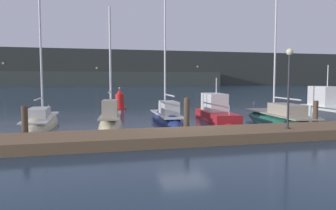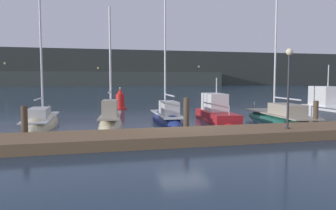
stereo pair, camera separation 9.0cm
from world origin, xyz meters
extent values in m
plane|color=#1E3347|center=(0.00, 0.00, 0.00)|extent=(400.00, 400.00, 0.00)
cube|color=brown|center=(0.00, -2.12, 0.23)|extent=(39.73, 2.80, 0.45)
cylinder|color=#4C3D2D|center=(-7.49, -0.47, 0.79)|extent=(0.28, 0.28, 1.59)
cylinder|color=#4C3D2D|center=(0.00, -0.47, 0.92)|extent=(0.28, 0.28, 1.84)
cylinder|color=#4C3D2D|center=(7.49, -0.47, 0.79)|extent=(0.28, 0.28, 1.58)
ellipsoid|color=beige|center=(-7.44, 4.74, 0.00)|extent=(1.93, 7.13, 1.66)
cube|color=silver|center=(-7.44, 4.74, 0.50)|extent=(1.62, 5.99, 0.08)
cube|color=silver|center=(-7.46, 3.89, 0.83)|extent=(1.10, 2.29, 0.58)
cylinder|color=silver|center=(-7.42, 5.31, 4.67)|extent=(0.12, 0.12, 8.35)
cylinder|color=silver|center=(-7.46, 3.93, 1.65)|extent=(0.17, 2.75, 0.09)
cylinder|color=silver|center=(-7.34, 8.00, 0.75)|extent=(0.04, 0.04, 0.50)
ellipsoid|color=beige|center=(-3.48, 2.96, 0.00)|extent=(1.99, 5.57, 1.42)
cube|color=#A39984|center=(-3.48, 2.96, 0.70)|extent=(1.67, 4.68, 0.08)
cube|color=#A39984|center=(-3.56, 2.32, 1.18)|extent=(1.01, 1.83, 0.88)
cylinder|color=silver|center=(-3.42, 3.40, 3.79)|extent=(0.12, 0.12, 6.19)
cylinder|color=silver|center=(-3.55, 2.37, 2.06)|extent=(0.34, 2.06, 0.09)
cylinder|color=silver|center=(-3.17, 5.45, 0.95)|extent=(0.04, 0.04, 0.50)
ellipsoid|color=navy|center=(0.19, 4.41, 0.00)|extent=(1.88, 6.50, 1.55)
cube|color=silver|center=(0.19, 4.41, 0.53)|extent=(1.58, 5.46, 0.08)
cube|color=silver|center=(0.15, 3.64, 0.99)|extent=(1.04, 2.10, 0.83)
cylinder|color=silver|center=(0.22, 4.92, 5.14)|extent=(0.12, 0.12, 9.22)
cylinder|color=silver|center=(0.15, 3.52, 1.78)|extent=(0.23, 2.82, 0.09)
cylinder|color=silver|center=(0.34, 7.36, 0.78)|extent=(0.04, 0.04, 0.50)
ellipsoid|color=red|center=(3.54, 4.14, 0.00)|extent=(2.27, 5.97, 0.94)
cube|color=red|center=(3.54, 4.14, 0.32)|extent=(2.08, 5.38, 0.64)
cube|color=silver|center=(3.60, 4.73, 1.23)|extent=(1.41, 2.67, 1.17)
cube|color=black|center=(3.71, 5.89, 1.40)|extent=(1.05, 0.34, 0.52)
cylinder|color=silver|center=(3.55, 4.26, 2.33)|extent=(0.07, 0.07, 1.05)
cylinder|color=silver|center=(3.31, 1.70, 0.94)|extent=(0.04, 0.04, 0.60)
ellipsoid|color=#195647|center=(7.36, 2.89, 0.00)|extent=(2.84, 8.57, 1.15)
cube|color=#A39984|center=(7.36, 2.89, 0.53)|extent=(2.38, 7.20, 0.08)
cube|color=#A39984|center=(7.27, 1.88, 0.90)|extent=(1.49, 2.80, 0.66)
cylinder|color=silver|center=(7.42, 3.56, 5.88)|extent=(0.12, 0.12, 10.70)
cylinder|color=silver|center=(7.27, 1.94, 1.56)|extent=(0.38, 3.24, 0.09)
cylinder|color=silver|center=(7.71, 6.74, 0.78)|extent=(0.04, 0.04, 0.50)
ellipsoid|color=white|center=(11.46, 3.29, 0.00)|extent=(2.48, 5.49, 1.07)
cube|color=white|center=(11.46, 3.29, 0.44)|extent=(2.27, 4.94, 0.88)
cube|color=silver|center=(11.55, 3.81, 1.57)|extent=(1.49, 2.48, 1.39)
cube|color=black|center=(11.71, 4.86, 1.78)|extent=(1.03, 0.42, 0.62)
cylinder|color=silver|center=(11.48, 3.39, 3.01)|extent=(0.07, 0.07, 1.49)
cylinder|color=red|center=(-1.77, 14.44, 0.08)|extent=(1.21, 1.21, 0.16)
cylinder|color=red|center=(-1.77, 14.44, 0.78)|extent=(0.81, 0.81, 1.24)
cone|color=red|center=(-1.77, 14.44, 1.65)|extent=(0.56, 0.56, 0.50)
sphere|color=#F9EAB7|center=(-1.77, 14.44, 1.95)|extent=(0.16, 0.16, 0.16)
cylinder|color=#2D2D33|center=(4.30, -2.58, 0.48)|extent=(0.24, 0.24, 0.06)
cylinder|color=#2D2D33|center=(4.30, -2.58, 2.20)|extent=(0.10, 0.10, 3.37)
sphere|color=#F9EAB7|center=(4.30, -2.58, 4.02)|extent=(0.32, 0.32, 0.32)
cube|color=#333833|center=(0.00, 132.25, 7.70)|extent=(240.00, 16.00, 15.40)
cube|color=#3F463F|center=(-19.29, 122.25, 2.91)|extent=(144.00, 10.00, 5.82)
cube|color=#F4DB8C|center=(-5.73, 124.20, 2.07)|extent=(0.80, 0.10, 0.80)
cube|color=#F4DB8C|center=(-35.50, 124.20, 9.04)|extent=(0.80, 0.10, 0.80)
cube|color=#F4DB8C|center=(0.16, 124.20, 7.52)|extent=(0.80, 0.10, 0.80)
cube|color=#F4DB8C|center=(44.60, 124.20, 8.50)|extent=(0.80, 0.10, 0.80)
camera|label=1|loc=(-4.91, -15.93, 2.75)|focal=35.00mm
camera|label=2|loc=(-4.82, -15.95, 2.75)|focal=35.00mm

